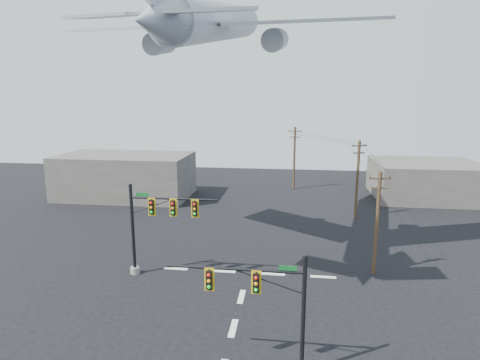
# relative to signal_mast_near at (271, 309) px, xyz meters

# --- Properties ---
(lane_markings) EXTENTS (14.00, 21.20, 0.01)m
(lane_markings) POSITION_rel_signal_mast_near_xyz_m (-2.48, 4.89, -3.50)
(lane_markings) COLOR white
(lane_markings) RESTS_ON ground
(signal_mast_near) EXTENTS (7.42, 0.71, 6.43)m
(signal_mast_near) POSITION_rel_signal_mast_near_xyz_m (0.00, 0.00, 0.00)
(signal_mast_near) COLOR gray
(signal_mast_near) RESTS_ON ground
(signal_mast_far) EXTENTS (7.17, 0.81, 7.37)m
(signal_mast_far) POSITION_rel_signal_mast_near_xyz_m (-9.76, 10.22, 0.66)
(signal_mast_far) COLOR gray
(signal_mast_far) RESTS_ON ground
(utility_pole_a) EXTENTS (1.67, 0.28, 8.36)m
(utility_pole_a) POSITION_rel_signal_mast_near_xyz_m (7.56, 12.75, 0.86)
(utility_pole_a) COLOR #4E3621
(utility_pole_a) RESTS_ON ground
(utility_pole_b) EXTENTS (1.76, 0.79, 9.11)m
(utility_pole_b) POSITION_rel_signal_mast_near_xyz_m (8.37, 28.19, 1.25)
(utility_pole_b) COLOR #4E3621
(utility_pole_b) RESTS_ON ground
(utility_pole_c) EXTENTS (1.94, 0.41, 9.50)m
(utility_pole_c) POSITION_rel_signal_mast_near_xyz_m (1.16, 42.52, 1.46)
(utility_pole_c) COLOR #4E3621
(utility_pole_c) RESTS_ON ground
(power_lines) EXTENTS (8.92, 29.77, 0.55)m
(power_lines) POSITION_rel_signal_mast_near_xyz_m (6.33, 28.05, 4.85)
(power_lines) COLOR black
(airliner) EXTENTS (28.04, 29.60, 7.90)m
(airliner) POSITION_rel_signal_mast_near_xyz_m (-5.78, 16.41, 16.55)
(airliner) COLOR #A0A5AC
(building_left) EXTENTS (18.00, 10.00, 6.00)m
(building_left) POSITION_rel_signal_mast_near_xyz_m (-22.48, 34.56, -0.51)
(building_left) COLOR #615C56
(building_left) RESTS_ON ground
(building_right) EXTENTS (14.00, 12.00, 5.00)m
(building_right) POSITION_rel_signal_mast_near_xyz_m (19.52, 39.56, -1.01)
(building_right) COLOR #615C56
(building_right) RESTS_ON ground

